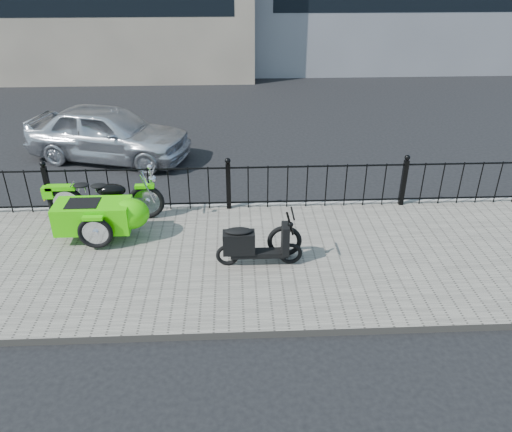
{
  "coord_description": "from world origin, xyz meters",
  "views": [
    {
      "loc": [
        0.12,
        -7.64,
        4.75
      ],
      "look_at": [
        0.48,
        -0.1,
        0.68
      ],
      "focal_mm": 35.0,
      "sensor_mm": 36.0,
      "label": 1
    }
  ],
  "objects_px": {
    "motorcycle_sidecar": "(106,212)",
    "sedan_car": "(108,133)",
    "scooter": "(253,245)",
    "spare_tire": "(284,241)"
  },
  "relations": [
    {
      "from": "motorcycle_sidecar",
      "to": "sedan_car",
      "type": "xyz_separation_m",
      "value": [
        -0.8,
        4.04,
        0.1
      ]
    },
    {
      "from": "scooter",
      "to": "sedan_car",
      "type": "distance_m",
      "value": 6.15
    },
    {
      "from": "motorcycle_sidecar",
      "to": "sedan_car",
      "type": "height_order",
      "value": "sedan_car"
    },
    {
      "from": "scooter",
      "to": "spare_tire",
      "type": "bearing_deg",
      "value": 23.03
    },
    {
      "from": "scooter",
      "to": "sedan_car",
      "type": "relative_size",
      "value": 0.35
    },
    {
      "from": "scooter",
      "to": "sedan_car",
      "type": "xyz_separation_m",
      "value": [
        -3.39,
        5.13,
        0.2
      ]
    },
    {
      "from": "scooter",
      "to": "spare_tire",
      "type": "distance_m",
      "value": 0.59
    },
    {
      "from": "spare_tire",
      "to": "sedan_car",
      "type": "bearing_deg",
      "value": 128.69
    },
    {
      "from": "sedan_car",
      "to": "motorcycle_sidecar",
      "type": "bearing_deg",
      "value": -152.67
    },
    {
      "from": "motorcycle_sidecar",
      "to": "scooter",
      "type": "height_order",
      "value": "motorcycle_sidecar"
    }
  ]
}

